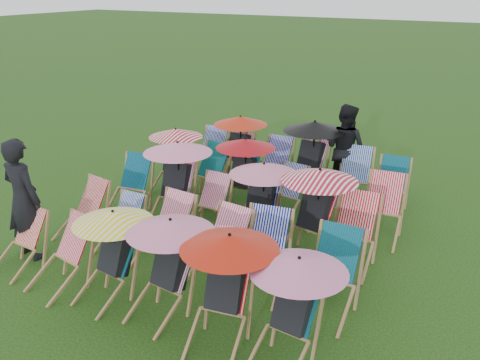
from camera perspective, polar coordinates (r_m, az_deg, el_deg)
The scene contains 33 objects.
ground at distance 8.60m, azimuth -1.19°, elevation -6.19°, with size 100.00×100.00×0.00m, color black.
deckchair_0 at distance 8.18m, azimuth -22.52°, elevation -6.16°, with size 0.59×0.79×0.83m.
deckchair_1 at distance 7.49m, azimuth -18.63°, elevation -7.68°, with size 0.76×0.95×0.93m.
deckchair_2 at distance 6.98m, azimuth -13.84°, elevation -7.71°, with size 1.02×1.08×1.21m.
deckchair_3 at distance 6.52m, azimuth -8.07°, elevation -9.15°, with size 1.06×1.12×1.26m.
deckchair_4 at distance 6.01m, azimuth -1.83°, elevation -11.46°, with size 1.10×1.18×1.30m.
deckchair_5 at distance 5.77m, azimuth 5.29°, elevation -13.60°, with size 1.03×1.09×1.23m.
deckchair_6 at distance 8.81m, azimuth -16.58°, elevation -3.18°, with size 0.73×0.92×0.91m.
deckchair_7 at distance 8.27m, azimuth -12.72°, elevation -4.71°, with size 0.56×0.77×0.82m.
deckchair_8 at distance 7.80m, azimuth -8.18°, elevation -5.40°, with size 0.72×0.94×0.97m.
deckchair_9 at distance 7.25m, azimuth -2.35°, elevation -7.29°, with size 0.75×0.96×0.97m.
deckchair_10 at distance 7.06m, azimuth 2.29°, elevation -7.93°, with size 0.81×1.03×1.02m.
deckchair_11 at distance 6.68m, azimuth 9.50°, elevation -10.04°, with size 0.67×0.94×1.01m.
deckchair_12 at distance 9.61m, azimuth -11.76°, elevation -0.56°, with size 0.74×0.95×0.95m.
deckchair_13 at distance 9.01m, azimuth -7.08°, elevation -0.06°, with size 1.15×1.24×1.36m.
deckchair_14 at distance 8.73m, azimuth -3.50°, elevation -2.62°, with size 0.60×0.82×0.87m.
deckchair_15 at distance 8.23m, azimuth 2.01°, elevation -2.36°, with size 1.06×1.14×1.26m.
deckchair_16 at distance 7.89m, azimuth 7.64°, elevation -3.31°, with size 1.12×1.19×1.33m.
deckchair_17 at distance 7.76m, azimuth 11.83°, elevation -5.65°, with size 0.72×0.96×1.01m.
deckchair_18 at distance 10.37m, azimuth -7.24°, elevation 2.28°, with size 1.03×1.07×1.22m.
deckchair_19 at distance 9.86m, azimuth -3.86°, elevation 0.63°, with size 0.83×1.04×1.03m.
deckchair_20 at distance 9.51m, azimuth 0.10°, elevation 0.86°, with size 1.06×1.10×1.25m.
deckchair_21 at distance 9.21m, azimuth 4.75°, elevation -1.40°, with size 0.65×0.85×0.87m.
deckchair_22 at distance 8.95m, azimuth 9.48°, elevation -2.48°, with size 0.65×0.83×0.82m.
deckchair_23 at distance 8.69m, azimuth 14.86°, elevation -3.05°, with size 0.74×0.96×0.99m.
deckchair_24 at distance 11.25m, azimuth -3.29°, elevation 2.98°, with size 0.70×0.92×0.94m.
deckchair_25 at distance 10.92m, azimuth -0.43°, elevation 3.62°, with size 1.09×1.14×1.29m.
deckchair_26 at distance 10.51m, azimuth 3.50°, elevation 1.71°, with size 0.65×0.89×0.95m.
deckchair_27 at distance 10.20m, azimuth 7.31°, elevation 2.54°, with size 1.18×1.25×1.40m.
deckchair_28 at distance 9.89m, azimuth 11.92°, elevation 0.20°, with size 0.77×1.00×1.00m.
deckchair_29 at distance 9.77m, azimuth 15.74°, elevation -0.69°, with size 0.67×0.88×0.91m.
person_left at distance 8.31m, azimuth -22.17°, elevation -1.90°, with size 0.66×0.44×1.82m, color black.
person_rear at distance 10.40m, azimuth 11.10°, elevation 3.35°, with size 0.83×0.65×1.71m, color black.
Camera 1 is at (3.91, -6.60, 3.89)m, focal length 40.00 mm.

